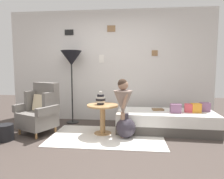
{
  "coord_description": "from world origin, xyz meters",
  "views": [
    {
      "loc": [
        0.53,
        -2.8,
        1.25
      ],
      "look_at": [
        0.15,
        0.95,
        0.85
      ],
      "focal_mm": 31.97,
      "sensor_mm": 36.0,
      "label": 1
    }
  ],
  "objects_px": {
    "side_table": "(103,113)",
    "person_child": "(123,101)",
    "daybed": "(165,121)",
    "demijohn_near": "(126,128)",
    "floor_lamp": "(71,60)",
    "vase_striped": "(101,99)",
    "magazine_basket": "(5,133)",
    "armchair": "(40,110)",
    "book_on_daybed": "(158,109)"
  },
  "relations": [
    {
      "from": "vase_striped",
      "to": "demijohn_near",
      "type": "xyz_separation_m",
      "value": [
        0.49,
        -0.19,
        -0.48
      ]
    },
    {
      "from": "person_child",
      "to": "magazine_basket",
      "type": "xyz_separation_m",
      "value": [
        -2.03,
        -0.37,
        -0.54
      ]
    },
    {
      "from": "daybed",
      "to": "book_on_daybed",
      "type": "xyz_separation_m",
      "value": [
        -0.14,
        0.11,
        0.22
      ]
    },
    {
      "from": "armchair",
      "to": "side_table",
      "type": "height_order",
      "value": "armchair"
    },
    {
      "from": "armchair",
      "to": "magazine_basket",
      "type": "bearing_deg",
      "value": -130.41
    },
    {
      "from": "person_child",
      "to": "book_on_daybed",
      "type": "height_order",
      "value": "person_child"
    },
    {
      "from": "side_table",
      "to": "demijohn_near",
      "type": "distance_m",
      "value": 0.53
    },
    {
      "from": "vase_striped",
      "to": "daybed",
      "type": "bearing_deg",
      "value": 11.89
    },
    {
      "from": "armchair",
      "to": "magazine_basket",
      "type": "height_order",
      "value": "armchair"
    },
    {
      "from": "magazine_basket",
      "to": "side_table",
      "type": "bearing_deg",
      "value": 17.61
    },
    {
      "from": "floor_lamp",
      "to": "vase_striped",
      "type": "bearing_deg",
      "value": -42.47
    },
    {
      "from": "side_table",
      "to": "person_child",
      "type": "bearing_deg",
      "value": -21.52
    },
    {
      "from": "armchair",
      "to": "daybed",
      "type": "distance_m",
      "value": 2.48
    },
    {
      "from": "vase_striped",
      "to": "floor_lamp",
      "type": "relative_size",
      "value": 0.15
    },
    {
      "from": "daybed",
      "to": "demijohn_near",
      "type": "xyz_separation_m",
      "value": [
        -0.77,
        -0.45,
        -0.01
      ]
    },
    {
      "from": "daybed",
      "to": "vase_striped",
      "type": "xyz_separation_m",
      "value": [
        -1.26,
        -0.27,
        0.47
      ]
    },
    {
      "from": "armchair",
      "to": "floor_lamp",
      "type": "height_order",
      "value": "floor_lamp"
    },
    {
      "from": "armchair",
      "to": "daybed",
      "type": "height_order",
      "value": "armchair"
    },
    {
      "from": "person_child",
      "to": "book_on_daybed",
      "type": "xyz_separation_m",
      "value": [
        0.69,
        0.56,
        -0.26
      ]
    },
    {
      "from": "person_child",
      "to": "demijohn_near",
      "type": "height_order",
      "value": "person_child"
    },
    {
      "from": "armchair",
      "to": "magazine_basket",
      "type": "relative_size",
      "value": 3.46
    },
    {
      "from": "book_on_daybed",
      "to": "armchair",
      "type": "bearing_deg",
      "value": -169.33
    },
    {
      "from": "daybed",
      "to": "armchair",
      "type": "bearing_deg",
      "value": -172.54
    },
    {
      "from": "daybed",
      "to": "person_child",
      "type": "relative_size",
      "value": 1.81
    },
    {
      "from": "vase_striped",
      "to": "person_child",
      "type": "xyz_separation_m",
      "value": [
        0.43,
        -0.18,
        0.01
      ]
    },
    {
      "from": "side_table",
      "to": "floor_lamp",
      "type": "distance_m",
      "value": 1.5
    },
    {
      "from": "daybed",
      "to": "magazine_basket",
      "type": "xyz_separation_m",
      "value": [
        -2.86,
        -0.81,
        -0.06
      ]
    },
    {
      "from": "demijohn_near",
      "to": "side_table",
      "type": "bearing_deg",
      "value": 159.27
    },
    {
      "from": "vase_striped",
      "to": "magazine_basket",
      "type": "distance_m",
      "value": 1.77
    },
    {
      "from": "vase_striped",
      "to": "floor_lamp",
      "type": "xyz_separation_m",
      "value": [
        -0.77,
        0.71,
        0.77
      ]
    },
    {
      "from": "daybed",
      "to": "floor_lamp",
      "type": "distance_m",
      "value": 2.42
    },
    {
      "from": "armchair",
      "to": "book_on_daybed",
      "type": "bearing_deg",
      "value": 10.67
    },
    {
      "from": "armchair",
      "to": "magazine_basket",
      "type": "distance_m",
      "value": 0.71
    },
    {
      "from": "person_child",
      "to": "demijohn_near",
      "type": "bearing_deg",
      "value": -14.74
    },
    {
      "from": "book_on_daybed",
      "to": "demijohn_near",
      "type": "xyz_separation_m",
      "value": [
        -0.63,
        -0.57,
        -0.23
      ]
    },
    {
      "from": "floor_lamp",
      "to": "book_on_daybed",
      "type": "height_order",
      "value": "floor_lamp"
    },
    {
      "from": "daybed",
      "to": "book_on_daybed",
      "type": "distance_m",
      "value": 0.28
    },
    {
      "from": "vase_striped",
      "to": "person_child",
      "type": "height_order",
      "value": "person_child"
    },
    {
      "from": "vase_striped",
      "to": "floor_lamp",
      "type": "distance_m",
      "value": 1.3
    },
    {
      "from": "vase_striped",
      "to": "book_on_daybed",
      "type": "xyz_separation_m",
      "value": [
        1.12,
        0.38,
        -0.25
      ]
    },
    {
      "from": "demijohn_near",
      "to": "daybed",
      "type": "bearing_deg",
      "value": 30.51
    },
    {
      "from": "magazine_basket",
      "to": "armchair",
      "type": "bearing_deg",
      "value": 49.59
    },
    {
      "from": "book_on_daybed",
      "to": "demijohn_near",
      "type": "bearing_deg",
      "value": -138.08
    },
    {
      "from": "demijohn_near",
      "to": "person_child",
      "type": "bearing_deg",
      "value": 165.26
    },
    {
      "from": "book_on_daybed",
      "to": "magazine_basket",
      "type": "relative_size",
      "value": 0.79
    },
    {
      "from": "floor_lamp",
      "to": "magazine_basket",
      "type": "bearing_deg",
      "value": -123.57
    },
    {
      "from": "daybed",
      "to": "magazine_basket",
      "type": "height_order",
      "value": "daybed"
    },
    {
      "from": "side_table",
      "to": "floor_lamp",
      "type": "xyz_separation_m",
      "value": [
        -0.81,
        0.73,
        1.03
      ]
    },
    {
      "from": "armchair",
      "to": "demijohn_near",
      "type": "height_order",
      "value": "armchair"
    },
    {
      "from": "vase_striped",
      "to": "book_on_daybed",
      "type": "bearing_deg",
      "value": 18.7
    }
  ]
}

